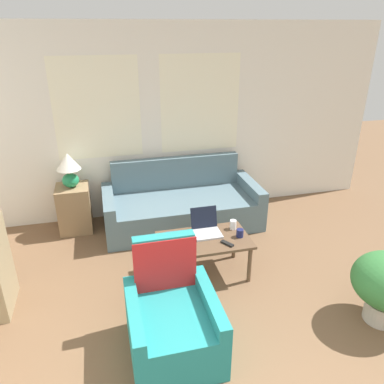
{
  "coord_description": "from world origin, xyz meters",
  "views": [
    {
      "loc": [
        -0.77,
        -1.11,
        2.54
      ],
      "look_at": [
        0.21,
        2.75,
        0.75
      ],
      "focal_mm": 35.0,
      "sensor_mm": 36.0,
      "label": 1
    }
  ],
  "objects_px": {
    "laptop": "(206,228)",
    "cup_yellow": "(233,225)",
    "coffee_table": "(204,243)",
    "book_red": "(176,236)",
    "snack_bowl": "(172,246)",
    "couch": "(181,206)",
    "cup_navy": "(240,233)",
    "armchair": "(172,321)",
    "tv_remote": "(227,243)",
    "table_lamp": "(69,167)"
  },
  "relations": [
    {
      "from": "laptop",
      "to": "cup_navy",
      "type": "distance_m",
      "value": 0.37
    },
    {
      "from": "tv_remote",
      "to": "snack_bowl",
      "type": "bearing_deg",
      "value": 173.18
    },
    {
      "from": "armchair",
      "to": "coffee_table",
      "type": "relative_size",
      "value": 0.95
    },
    {
      "from": "cup_yellow",
      "to": "couch",
      "type": "bearing_deg",
      "value": 107.71
    },
    {
      "from": "armchair",
      "to": "tv_remote",
      "type": "relative_size",
      "value": 6.15
    },
    {
      "from": "laptop",
      "to": "couch",
      "type": "bearing_deg",
      "value": 91.86
    },
    {
      "from": "tv_remote",
      "to": "book_red",
      "type": "bearing_deg",
      "value": 151.99
    },
    {
      "from": "laptop",
      "to": "cup_yellow",
      "type": "xyz_separation_m",
      "value": [
        0.31,
        -0.0,
        -0.0
      ]
    },
    {
      "from": "tv_remote",
      "to": "table_lamp",
      "type": "bearing_deg",
      "value": 135.8
    },
    {
      "from": "armchair",
      "to": "snack_bowl",
      "type": "height_order",
      "value": "armchair"
    },
    {
      "from": "laptop",
      "to": "snack_bowl",
      "type": "xyz_separation_m",
      "value": [
        -0.42,
        -0.23,
        -0.03
      ]
    },
    {
      "from": "snack_bowl",
      "to": "book_red",
      "type": "bearing_deg",
      "value": 67.67
    },
    {
      "from": "couch",
      "to": "laptop",
      "type": "distance_m",
      "value": 1.12
    },
    {
      "from": "table_lamp",
      "to": "snack_bowl",
      "type": "bearing_deg",
      "value": -55.33
    },
    {
      "from": "couch",
      "to": "table_lamp",
      "type": "height_order",
      "value": "table_lamp"
    },
    {
      "from": "laptop",
      "to": "cup_yellow",
      "type": "height_order",
      "value": "laptop"
    },
    {
      "from": "snack_bowl",
      "to": "armchair",
      "type": "bearing_deg",
      "value": -101.77
    },
    {
      "from": "laptop",
      "to": "cup_navy",
      "type": "height_order",
      "value": "laptop"
    },
    {
      "from": "table_lamp",
      "to": "snack_bowl",
      "type": "distance_m",
      "value": 1.85
    },
    {
      "from": "cup_navy",
      "to": "coffee_table",
      "type": "bearing_deg",
      "value": 172.96
    },
    {
      "from": "coffee_table",
      "to": "cup_navy",
      "type": "height_order",
      "value": "cup_navy"
    },
    {
      "from": "laptop",
      "to": "snack_bowl",
      "type": "height_order",
      "value": "laptop"
    },
    {
      "from": "couch",
      "to": "book_red",
      "type": "bearing_deg",
      "value": -105.37
    },
    {
      "from": "couch",
      "to": "tv_remote",
      "type": "xyz_separation_m",
      "value": [
        0.18,
        -1.39,
        0.21
      ]
    },
    {
      "from": "laptop",
      "to": "cup_yellow",
      "type": "relative_size",
      "value": 2.93
    },
    {
      "from": "book_red",
      "to": "cup_navy",
      "type": "bearing_deg",
      "value": -12.31
    },
    {
      "from": "laptop",
      "to": "snack_bowl",
      "type": "distance_m",
      "value": 0.48
    },
    {
      "from": "table_lamp",
      "to": "cup_yellow",
      "type": "distance_m",
      "value": 2.2
    },
    {
      "from": "couch",
      "to": "cup_yellow",
      "type": "relative_size",
      "value": 19.93
    },
    {
      "from": "table_lamp",
      "to": "tv_remote",
      "type": "height_order",
      "value": "table_lamp"
    },
    {
      "from": "snack_bowl",
      "to": "book_red",
      "type": "relative_size",
      "value": 0.75
    },
    {
      "from": "coffee_table",
      "to": "tv_remote",
      "type": "height_order",
      "value": "tv_remote"
    },
    {
      "from": "cup_navy",
      "to": "snack_bowl",
      "type": "bearing_deg",
      "value": -176.49
    },
    {
      "from": "couch",
      "to": "snack_bowl",
      "type": "xyz_separation_m",
      "value": [
        -0.39,
        -1.32,
        0.23
      ]
    },
    {
      "from": "cup_navy",
      "to": "armchair",
      "type": "bearing_deg",
      "value": -136.91
    },
    {
      "from": "laptop",
      "to": "coffee_table",
      "type": "bearing_deg",
      "value": -113.45
    },
    {
      "from": "coffee_table",
      "to": "book_red",
      "type": "height_order",
      "value": "book_red"
    },
    {
      "from": "coffee_table",
      "to": "snack_bowl",
      "type": "distance_m",
      "value": 0.39
    },
    {
      "from": "coffee_table",
      "to": "laptop",
      "type": "xyz_separation_m",
      "value": [
        0.06,
        0.13,
        0.11
      ]
    },
    {
      "from": "coffee_table",
      "to": "laptop",
      "type": "height_order",
      "value": "laptop"
    },
    {
      "from": "cup_yellow",
      "to": "book_red",
      "type": "xyz_separation_m",
      "value": [
        -0.66,
        -0.03,
        -0.03
      ]
    },
    {
      "from": "book_red",
      "to": "coffee_table",
      "type": "bearing_deg",
      "value": -19.03
    },
    {
      "from": "coffee_table",
      "to": "book_red",
      "type": "bearing_deg",
      "value": 160.97
    },
    {
      "from": "coffee_table",
      "to": "book_red",
      "type": "relative_size",
      "value": 4.98
    },
    {
      "from": "couch",
      "to": "tv_remote",
      "type": "distance_m",
      "value": 1.41
    },
    {
      "from": "armchair",
      "to": "tv_remote",
      "type": "height_order",
      "value": "armchair"
    },
    {
      "from": "coffee_table",
      "to": "cup_navy",
      "type": "relative_size",
      "value": 11.07
    },
    {
      "from": "laptop",
      "to": "table_lamp",
      "type": "bearing_deg",
      "value": 139.12
    },
    {
      "from": "cup_yellow",
      "to": "tv_remote",
      "type": "height_order",
      "value": "cup_yellow"
    },
    {
      "from": "couch",
      "to": "table_lamp",
      "type": "relative_size",
      "value": 4.59
    }
  ]
}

